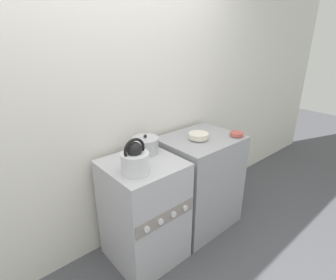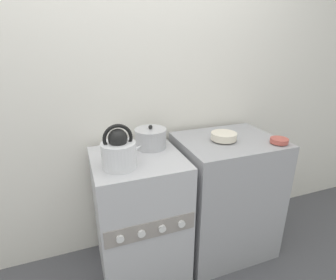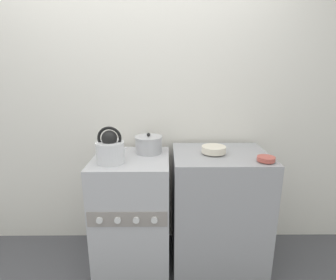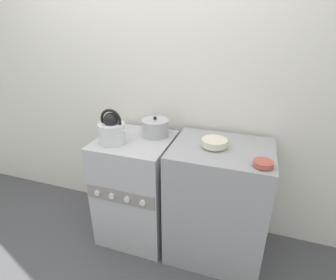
{
  "view_description": "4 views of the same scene",
  "coord_description": "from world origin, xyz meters",
  "px_view_note": "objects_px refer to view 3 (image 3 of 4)",
  "views": [
    {
      "loc": [
        -1.02,
        -1.19,
        1.79
      ],
      "look_at": [
        0.26,
        0.28,
        1.01
      ],
      "focal_mm": 28.0,
      "sensor_mm": 36.0,
      "label": 1
    },
    {
      "loc": [
        -0.33,
        -1.19,
        1.58
      ],
      "look_at": [
        0.22,
        0.32,
        0.97
      ],
      "focal_mm": 28.0,
      "sensor_mm": 36.0,
      "label": 2
    },
    {
      "loc": [
        0.26,
        -1.56,
        1.53
      ],
      "look_at": [
        0.28,
        0.32,
        1.02
      ],
      "focal_mm": 28.0,
      "sensor_mm": 36.0,
      "label": 3
    },
    {
      "loc": [
        0.83,
        -1.38,
        1.71
      ],
      "look_at": [
        0.27,
        0.28,
        0.93
      ],
      "focal_mm": 28.0,
      "sensor_mm": 36.0,
      "label": 4
    }
  ],
  "objects_px": {
    "stove": "(133,212)",
    "cooking_pot": "(149,144)",
    "enamel_bowl": "(214,150)",
    "small_ceramic_bowl": "(266,159)",
    "kettle": "(110,149)"
  },
  "relations": [
    {
      "from": "stove",
      "to": "enamel_bowl",
      "type": "height_order",
      "value": "enamel_bowl"
    },
    {
      "from": "kettle",
      "to": "enamel_bowl",
      "type": "distance_m",
      "value": 0.75
    },
    {
      "from": "cooking_pot",
      "to": "small_ceramic_bowl",
      "type": "bearing_deg",
      "value": -20.84
    },
    {
      "from": "stove",
      "to": "enamel_bowl",
      "type": "xyz_separation_m",
      "value": [
        0.61,
        -0.01,
        0.51
      ]
    },
    {
      "from": "enamel_bowl",
      "to": "kettle",
      "type": "bearing_deg",
      "value": -172.84
    },
    {
      "from": "stove",
      "to": "kettle",
      "type": "relative_size",
      "value": 3.47
    },
    {
      "from": "small_ceramic_bowl",
      "to": "stove",
      "type": "bearing_deg",
      "value": 168.91
    },
    {
      "from": "cooking_pot",
      "to": "enamel_bowl",
      "type": "height_order",
      "value": "cooking_pot"
    },
    {
      "from": "stove",
      "to": "enamel_bowl",
      "type": "bearing_deg",
      "value": -0.68
    },
    {
      "from": "enamel_bowl",
      "to": "cooking_pot",
      "type": "bearing_deg",
      "value": 164.86
    },
    {
      "from": "stove",
      "to": "cooking_pot",
      "type": "height_order",
      "value": "cooking_pot"
    },
    {
      "from": "enamel_bowl",
      "to": "small_ceramic_bowl",
      "type": "xyz_separation_m",
      "value": [
        0.32,
        -0.18,
        -0.01
      ]
    },
    {
      "from": "cooking_pot",
      "to": "small_ceramic_bowl",
      "type": "xyz_separation_m",
      "value": [
        0.81,
        -0.31,
        -0.01
      ]
    },
    {
      "from": "stove",
      "to": "kettle",
      "type": "height_order",
      "value": "kettle"
    },
    {
      "from": "kettle",
      "to": "enamel_bowl",
      "type": "xyz_separation_m",
      "value": [
        0.74,
        0.09,
        -0.04
      ]
    }
  ]
}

